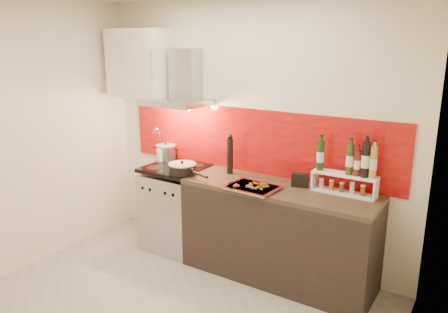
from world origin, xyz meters
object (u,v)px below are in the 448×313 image
Objects in this scene: range_stove at (177,208)px; counter at (278,233)px; pepper_mill at (230,155)px; saute_pan at (183,168)px; baking_tray at (253,187)px; stock_pot at (166,152)px.

range_stove reaches higher than counter.
counter is at bearing 0.23° from range_stove.
saute_pan is at bearing -144.29° from pepper_mill.
range_stove is 0.58m from saute_pan.
saute_pan is (0.22, -0.15, 0.52)m from range_stove.
pepper_mill is 0.54m from baking_tray.
stock_pot is 1.34m from baking_tray.
counter is 0.53m from baking_tray.
stock_pot is at bearing 173.23° from counter.
pepper_mill is at bearing 168.68° from counter.
saute_pan is at bearing -171.16° from counter.
saute_pan reaches higher than range_stove.
pepper_mill is (-0.60, 0.12, 0.64)m from counter.
saute_pan reaches higher than baking_tray.
counter is 8.21× the size of stock_pot.
range_stove is 1.90× the size of baking_tray.
pepper_mill is at bearing 35.71° from saute_pan.
counter is 1.12m from saute_pan.
baking_tray is at bearing -1.26° from saute_pan.
baking_tray is (0.80, -0.02, -0.04)m from saute_pan.
pepper_mill reaches higher than baking_tray.
pepper_mill is at bearing 145.30° from baking_tray.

